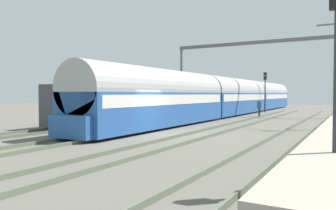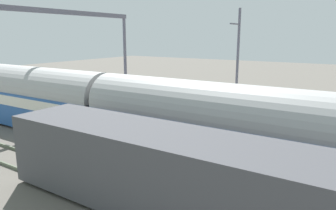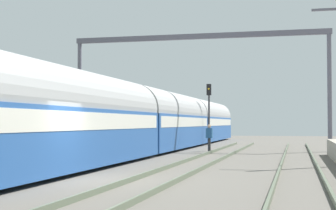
{
  "view_description": "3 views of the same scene",
  "coord_description": "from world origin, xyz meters",
  "px_view_note": "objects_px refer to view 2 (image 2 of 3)",
  "views": [
    {
      "loc": [
        9.44,
        -16.08,
        2.25
      ],
      "look_at": [
        -2.18,
        4.65,
        1.47
      ],
      "focal_mm": 35.72,
      "sensor_mm": 36.0,
      "label": 1
    },
    {
      "loc": [
        -14.8,
        -0.48,
        5.98
      ],
      "look_at": [
        1.69,
        10.04,
        1.65
      ],
      "focal_mm": 33.76,
      "sensor_mm": 36.0,
      "label": 2
    },
    {
      "loc": [
        6.42,
        -15.72,
        1.82
      ],
      "look_at": [
        -1.09,
        15.33,
        2.91
      ],
      "focal_mm": 56.46,
      "sensor_mm": 36.0,
      "label": 3
    }
  ],
  "objects_px": {
    "passenger_train": "(19,94)",
    "freight_car": "(169,174)",
    "person_crossing": "(77,103)",
    "catenary_gantry": "(47,36)"
  },
  "relations": [
    {
      "from": "catenary_gantry",
      "to": "passenger_train",
      "type": "bearing_deg",
      "value": 165.72
    },
    {
      "from": "passenger_train",
      "to": "catenary_gantry",
      "type": "relative_size",
      "value": 2.81
    },
    {
      "from": "freight_car",
      "to": "person_crossing",
      "type": "height_order",
      "value": "freight_car"
    },
    {
      "from": "freight_car",
      "to": "person_crossing",
      "type": "distance_m",
      "value": 15.09
    },
    {
      "from": "passenger_train",
      "to": "catenary_gantry",
      "type": "xyz_separation_m",
      "value": [
        2.18,
        -0.56,
        3.99
      ]
    },
    {
      "from": "passenger_train",
      "to": "person_crossing",
      "type": "distance_m",
      "value": 3.93
    },
    {
      "from": "freight_car",
      "to": "person_crossing",
      "type": "xyz_separation_m",
      "value": [
        7.58,
        13.04,
        -0.44
      ]
    },
    {
      "from": "person_crossing",
      "to": "catenary_gantry",
      "type": "distance_m",
      "value": 5.25
    },
    {
      "from": "passenger_train",
      "to": "catenary_gantry",
      "type": "bearing_deg",
      "value": -14.28
    },
    {
      "from": "passenger_train",
      "to": "freight_car",
      "type": "height_order",
      "value": "passenger_train"
    }
  ]
}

